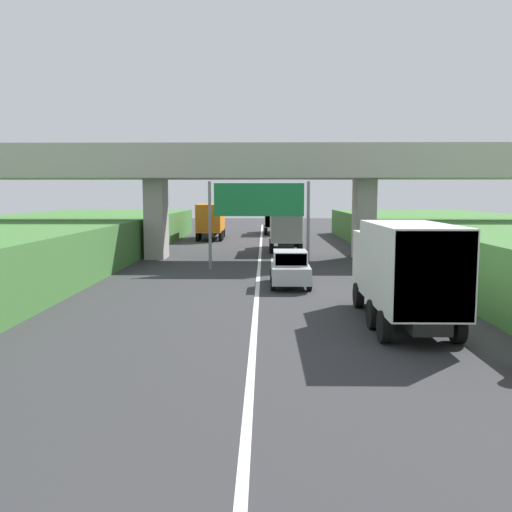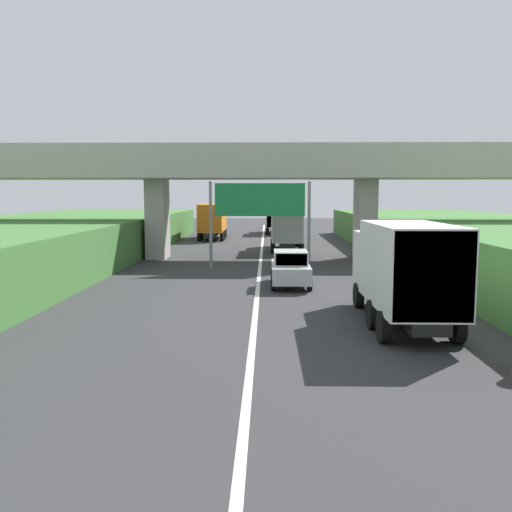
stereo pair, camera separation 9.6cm
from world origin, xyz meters
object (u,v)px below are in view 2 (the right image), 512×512
overhead_highway_sign (260,205)px  truck_white (403,268)px  truck_orange (213,219)px  truck_blue (277,216)px  car_silver (290,268)px  truck_red (286,226)px

overhead_highway_sign → truck_white: (4.94, -13.54, -1.81)m
truck_orange → truck_blue: bearing=52.2°
truck_orange → car_silver: bearing=-76.8°
truck_orange → truck_blue: size_ratio=1.00×
truck_blue → truck_white: bearing=-85.4°
overhead_highway_sign → truck_orange: size_ratio=0.81×
truck_orange → truck_blue: 10.38m
truck_red → car_silver: 16.94m
truck_red → truck_white: bearing=-83.0°
car_silver → truck_orange: bearing=103.2°
truck_orange → truck_blue: same height
overhead_highway_sign → truck_red: size_ratio=0.81×
truck_white → truck_blue: bearing=94.6°
overhead_highway_sign → truck_blue: size_ratio=0.81×
truck_orange → car_silver: (6.41, -27.39, -1.08)m
truck_red → car_silver: size_ratio=1.78×
truck_red → truck_orange: size_ratio=1.00×
overhead_highway_sign → truck_red: 11.35m
truck_red → truck_blue: size_ratio=1.00×
truck_white → truck_orange: bearing=105.6°
truck_white → truck_orange: same height
truck_red → truck_blue: 18.69m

